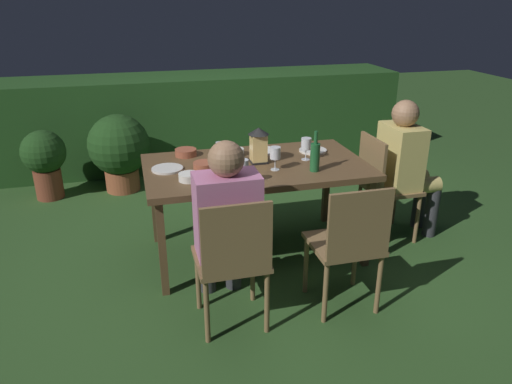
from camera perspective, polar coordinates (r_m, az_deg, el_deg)
ground_plane at (r=3.86m, az=0.00°, el=-7.09°), size 16.00×16.00×0.00m
dining_table at (r=3.58m, az=0.00°, el=2.44°), size 1.62×0.93×0.74m
chair_side_left_b at (r=3.04m, az=10.92°, el=-5.82°), size 0.42×0.40×0.87m
chair_head_far at (r=4.03m, az=14.73°, el=1.08°), size 0.40×0.42×0.87m
person_in_mustard at (r=4.08m, az=17.35°, el=3.31°), size 0.48×0.38×1.15m
chair_side_left_a at (r=2.83m, az=-2.74°, el=-7.73°), size 0.42×0.40×0.87m
person_in_pink at (r=2.92m, az=-3.62°, el=-3.29°), size 0.38×0.47×1.15m
lantern_centerpiece at (r=3.55m, az=0.29°, el=5.78°), size 0.15×0.15×0.27m
green_bottle_on_table at (r=3.41m, az=6.98°, el=4.22°), size 0.07×0.07×0.29m
wine_glass_a at (r=3.15m, az=-1.56°, el=2.95°), size 0.08×0.08×0.17m
wine_glass_b at (r=3.64m, az=5.94°, el=5.57°), size 0.08×0.08×0.17m
wine_glass_c at (r=3.41m, az=2.28°, el=4.49°), size 0.08×0.08×0.17m
wine_glass_d at (r=3.52m, az=-4.15°, el=5.05°), size 0.08×0.08×0.17m
plate_a at (r=3.88m, az=6.73°, el=4.90°), size 0.22×0.22×0.01m
plate_b at (r=3.84m, az=0.94°, el=4.88°), size 0.22×0.22×0.01m
plate_c at (r=3.50m, az=-10.43°, el=2.71°), size 0.22×0.22×0.01m
bowl_olives at (r=3.78m, az=-8.29°, el=4.68°), size 0.17×0.17×0.05m
bowl_bread at (r=3.27m, az=-7.89°, el=1.80°), size 0.14×0.14×0.05m
bowl_salad at (r=3.76m, az=-2.44°, el=4.78°), size 0.13×0.13×0.05m
bowl_dip at (r=3.48m, az=-6.14°, el=3.17°), size 0.16×0.16×0.05m
hedge_backdrop at (r=5.86m, az=-6.05°, el=8.63°), size 4.59×0.82×1.03m
potted_plant_by_hedge at (r=5.14m, az=-23.70°, el=3.61°), size 0.42×0.42×0.69m
potted_plant_corner at (r=5.09m, az=-15.85°, el=4.97°), size 0.61×0.61×0.79m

